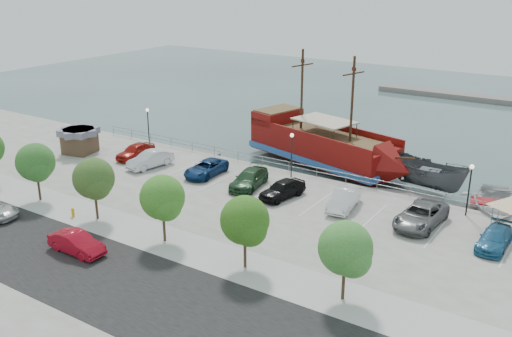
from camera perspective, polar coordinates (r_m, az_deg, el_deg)
The scene contains 31 objects.
ground at distance 48.90m, azimuth -0.30°, elevation -4.18°, with size 160.00×160.00×0.00m, color #314747.
land_slab at distance 35.33m, azimuth -20.14°, elevation -14.81°, with size 100.00×58.00×1.20m, color gray.
street at distance 37.60m, azimuth -14.14°, elevation -10.83°, with size 100.00×8.00×0.04m, color black.
sidewalk at distance 41.30m, azimuth -8.05°, elevation -7.50°, with size 100.00×4.00×0.05m, color #AFAFAD.
seawall_railing at distance 54.57m, azimuth 4.22°, elevation 0.04°, with size 50.00×0.06×1.00m.
far_shore at distance 95.47m, azimuth 23.75°, elevation 6.18°, with size 40.00×3.00×0.80m, color slate.
pirate_ship at distance 58.86m, azimuth 7.64°, elevation 1.92°, with size 19.84×9.95×12.28m.
patrol_boat at distance 54.44m, azimuth 16.93°, elevation -0.87°, with size 2.90×7.70×2.98m, color #474A4E.
speedboat at distance 51.55m, azimuth 22.84°, elevation -3.54°, with size 5.61×7.86×1.63m, color silver.
dock_west at distance 63.78m, azimuth -6.46°, elevation 1.59°, with size 6.47×1.85×0.37m, color slate.
dock_mid at distance 52.71m, azimuth 13.89°, elevation -2.73°, with size 7.66×2.19×0.44m, color gray.
dock_east at distance 51.28m, azimuth 20.25°, elevation -4.07°, with size 6.88×1.97×0.39m, color gray.
shed at distance 63.13m, azimuth -17.24°, elevation 2.74°, with size 3.79×3.79×2.63m.
street_sedan at distance 41.36m, azimuth -17.51°, elevation -7.12°, with size 1.54×4.43×1.46m, color #B00D1F.
fire_hydrant at distance 47.28m, azimuth -17.84°, elevation -4.17°, with size 0.27×0.27×0.77m.
lamp_post_left at distance 63.22m, azimuth -10.76°, elevation 4.75°, with size 0.36×0.36×4.28m.
lamp_post_mid at distance 52.73m, azimuth 3.59°, elevation 2.13°, with size 0.36×0.36×4.28m.
lamp_post_right at distance 47.37m, azimuth 20.63°, elevation -1.16°, with size 0.36×0.36×4.28m.
tree_b at distance 50.47m, azimuth -21.14°, elevation 0.44°, with size 3.30×3.20×5.00m.
tree_c at distance 45.18m, azimuth -15.86°, elevation -1.12°, with size 3.30×3.20×5.00m.
tree_d at distance 40.42m, azimuth -9.25°, elevation -3.06°, with size 3.30×3.20×5.00m.
tree_e at distance 36.39m, azimuth -1.00°, elevation -5.42°, with size 3.30×3.20×5.00m.
tree_f at distance 33.35m, azimuth 9.10°, elevation -8.12°, with size 3.30×3.20×5.00m.
parked_car_a at distance 59.99m, azimuth -11.95°, elevation 1.72°, with size 1.85×4.59×1.56m, color #9C170F.
parked_car_b at distance 57.01m, azimuth -10.54°, elevation 0.90°, with size 1.68×4.81×1.58m, color silver.
parked_car_c at distance 54.05m, azimuth -5.02°, elevation 0.03°, with size 2.34×5.07×1.41m, color navy.
parked_car_d at distance 50.95m, azimuth -0.69°, elevation -1.05°, with size 2.15×5.29×1.53m, color #1E3F23.
parked_car_e at distance 48.64m, azimuth 2.66°, elevation -2.06°, with size 1.86×4.62×1.57m, color black.
parked_car_f at distance 47.01m, azimuth 8.79°, elevation -3.05°, with size 1.68×4.82×1.59m, color white.
parked_car_g at distance 45.23m, azimuth 16.16°, elevation -4.52°, with size 2.72×5.89×1.64m, color #5E5E5F.
parked_car_h at distance 43.58m, azimuth 22.75°, elevation -6.47°, with size 1.87×4.61×1.34m, color #23618B.
Camera 1 is at (24.76, -37.35, 18.58)m, focal length 40.00 mm.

